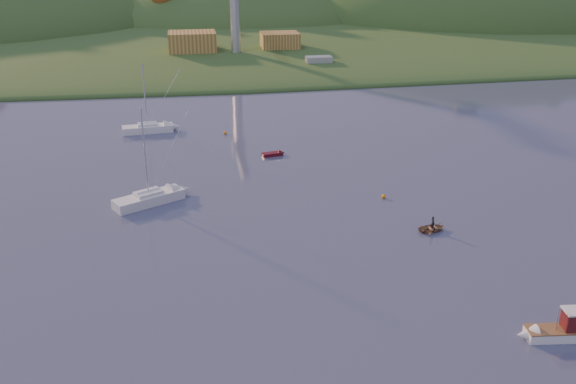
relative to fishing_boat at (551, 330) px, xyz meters
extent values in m
cube|color=#345020|center=(-16.63, 222.87, -0.74)|extent=(620.00, 220.00, 1.50)
ellipsoid|color=#345020|center=(-16.63, 157.87, -0.74)|extent=(640.00, 150.00, 7.00)
ellipsoid|color=#345020|center=(-6.63, 202.87, -0.74)|extent=(140.00, 120.00, 36.00)
ellipsoid|color=#345020|center=(78.37, 187.87, -0.74)|extent=(150.00, 130.00, 60.00)
cube|color=slate|center=(-11.63, 114.87, 0.46)|extent=(42.00, 16.00, 2.40)
cube|color=olive|center=(-24.63, 115.87, 4.06)|extent=(11.00, 8.00, 4.80)
cube|color=olive|center=(-3.63, 116.87, 3.66)|extent=(9.00, 7.00, 4.00)
cylinder|color=#B7B7BC|center=(-14.63, 112.87, 10.66)|extent=(2.20, 2.20, 18.00)
cube|color=white|center=(0.34, -0.04, -0.34)|extent=(4.64, 2.09, 0.81)
cone|color=white|center=(-1.89, 0.21, -0.34)|extent=(1.74, 1.78, 1.62)
cube|color=brown|center=(0.34, -0.04, 0.08)|extent=(4.64, 2.14, 0.11)
cube|color=#4F1213|center=(1.59, -0.17, 0.87)|extent=(1.57, 1.49, 1.62)
cube|color=white|center=(1.59, -0.17, 1.72)|extent=(1.77, 1.69, 0.13)
cylinder|color=silver|center=(0.34, -0.04, 1.14)|extent=(0.10, 0.10, 2.15)
cube|color=white|center=(-32.03, 32.15, -0.18)|extent=(8.42, 6.16, 1.13)
cube|color=white|center=(-32.03, 32.15, 0.44)|extent=(3.61, 3.12, 0.72)
cylinder|color=silver|center=(-32.03, 32.15, 5.55)|extent=(0.18, 0.18, 10.32)
cylinder|color=silver|center=(-32.03, 32.15, 0.69)|extent=(2.95, 1.70, 0.12)
cylinder|color=white|center=(-32.03, 32.15, 0.79)|extent=(2.70, 1.71, 0.36)
cube|color=white|center=(-33.23, 60.90, -0.21)|extent=(7.98, 3.09, 1.07)
cube|color=white|center=(-33.23, 60.90, 0.38)|extent=(3.08, 2.03, 0.68)
cylinder|color=silver|center=(-33.23, 60.90, 5.20)|extent=(0.18, 0.18, 9.74)
cylinder|color=silver|center=(-33.23, 60.90, 0.63)|extent=(3.11, 0.43, 0.12)
cylinder|color=white|center=(-33.23, 60.90, 0.73)|extent=(2.75, 0.63, 0.36)
imported|color=#926E50|center=(-2.05, 19.85, -0.43)|extent=(3.35, 2.66, 0.62)
imported|color=black|center=(-2.05, 19.85, -0.04)|extent=(0.43, 0.57, 1.41)
cube|color=#4E0B15|center=(-15.48, 46.57, -0.51)|extent=(2.98, 1.68, 0.47)
cone|color=#4E0B15|center=(-14.11, 46.86, -0.51)|extent=(1.19, 1.30, 1.12)
cube|color=slate|center=(2.61, 100.87, 0.11)|extent=(13.33, 4.79, 1.71)
cube|color=#B7B7BC|center=(2.61, 100.87, 1.54)|extent=(5.71, 2.87, 2.28)
sphere|color=orange|center=(-4.53, 29.19, -0.49)|extent=(0.50, 0.50, 0.50)
sphere|color=orange|center=(-21.31, 57.81, -0.49)|extent=(0.50, 0.50, 0.50)
camera|label=1|loc=(-27.14, -38.23, 29.19)|focal=40.00mm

